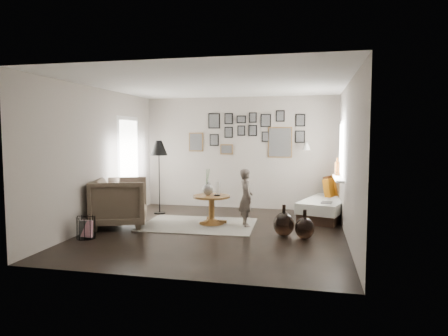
% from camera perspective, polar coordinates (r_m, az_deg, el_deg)
% --- Properties ---
extents(ground, '(4.80, 4.80, 0.00)m').
position_cam_1_polar(ground, '(7.23, -1.25, -9.05)').
color(ground, black).
rests_on(ground, ground).
extents(wall_back, '(4.50, 0.00, 4.50)m').
position_cam_1_polar(wall_back, '(9.38, 2.19, 2.18)').
color(wall_back, '#9E948A').
rests_on(wall_back, ground).
extents(wall_front, '(4.50, 0.00, 4.50)m').
position_cam_1_polar(wall_front, '(4.74, -8.13, -0.46)').
color(wall_front, '#9E948A').
rests_on(wall_front, ground).
extents(wall_left, '(0.00, 4.80, 4.80)m').
position_cam_1_polar(wall_left, '(7.87, -17.41, 1.45)').
color(wall_left, '#9E948A').
rests_on(wall_left, ground).
extents(wall_right, '(0.00, 4.80, 4.80)m').
position_cam_1_polar(wall_right, '(6.86, 17.32, 0.99)').
color(wall_right, '#9E948A').
rests_on(wall_right, ground).
extents(ceiling, '(4.80, 4.80, 0.00)m').
position_cam_1_polar(ceiling, '(7.07, -1.29, 11.87)').
color(ceiling, white).
rests_on(ceiling, wall_back).
extents(door_left, '(0.00, 2.14, 2.14)m').
position_cam_1_polar(door_left, '(8.94, -13.47, 0.31)').
color(door_left, white).
rests_on(door_left, wall_left).
extents(window_right, '(0.15, 1.32, 1.30)m').
position_cam_1_polar(window_right, '(8.22, 15.94, -0.95)').
color(window_right, white).
rests_on(window_right, wall_right).
extents(gallery_wall, '(2.74, 0.03, 1.08)m').
position_cam_1_polar(gallery_wall, '(9.30, 3.93, 4.88)').
color(gallery_wall, brown).
rests_on(gallery_wall, wall_back).
extents(wall_sconce, '(0.18, 0.36, 0.16)m').
position_cam_1_polar(wall_sconce, '(8.96, 11.71, 3.00)').
color(wall_sconce, white).
rests_on(wall_sconce, wall_back).
extents(rug, '(2.17, 1.56, 0.01)m').
position_cam_1_polar(rug, '(7.74, -3.66, -8.08)').
color(rug, beige).
rests_on(rug, ground).
extents(pedestal_table, '(0.71, 0.71, 0.56)m').
position_cam_1_polar(pedestal_table, '(7.75, -1.79, -6.14)').
color(pedestal_table, brown).
rests_on(pedestal_table, ground).
extents(vase, '(0.20, 0.20, 0.51)m').
position_cam_1_polar(vase, '(7.71, -2.34, -2.74)').
color(vase, black).
rests_on(vase, pedestal_table).
extents(candles, '(0.12, 0.12, 0.27)m').
position_cam_1_polar(candles, '(7.65, -1.00, -3.01)').
color(candles, black).
rests_on(candles, pedestal_table).
extents(daybed, '(1.30, 1.94, 0.88)m').
position_cam_1_polar(daybed, '(8.67, 14.52, -5.04)').
color(daybed, black).
rests_on(daybed, ground).
extents(magazine_on_daybed, '(0.24, 0.30, 0.01)m').
position_cam_1_polar(magazine_on_daybed, '(8.02, 14.45, -4.79)').
color(magazine_on_daybed, black).
rests_on(magazine_on_daybed, daybed).
extents(armchair, '(1.30, 1.28, 0.92)m').
position_cam_1_polar(armchair, '(7.79, -14.69, -4.74)').
color(armchair, brown).
rests_on(armchair, ground).
extents(armchair_cushion, '(0.53, 0.54, 0.19)m').
position_cam_1_polar(armchair_cushion, '(7.81, -14.33, -4.55)').
color(armchair_cushion, beige).
rests_on(armchair_cushion, armchair).
extents(floor_lamp, '(0.37, 0.37, 1.60)m').
position_cam_1_polar(floor_lamp, '(8.77, -9.29, 2.45)').
color(floor_lamp, black).
rests_on(floor_lamp, ground).
extents(magazine_basket, '(0.32, 0.32, 0.37)m').
position_cam_1_polar(magazine_basket, '(7.11, -19.10, -8.03)').
color(magazine_basket, black).
rests_on(magazine_basket, ground).
extents(demijohn_large, '(0.36, 0.36, 0.54)m').
position_cam_1_polar(demijohn_large, '(6.93, 8.54, -7.93)').
color(demijohn_large, black).
rests_on(demijohn_large, ground).
extents(demijohn_small, '(0.32, 0.32, 0.49)m').
position_cam_1_polar(demijohn_small, '(6.80, 11.44, -8.41)').
color(demijohn_small, black).
rests_on(demijohn_small, ground).
extents(child, '(0.40, 0.47, 1.09)m').
position_cam_1_polar(child, '(7.52, 3.17, -4.27)').
color(child, '#534841').
rests_on(child, ground).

